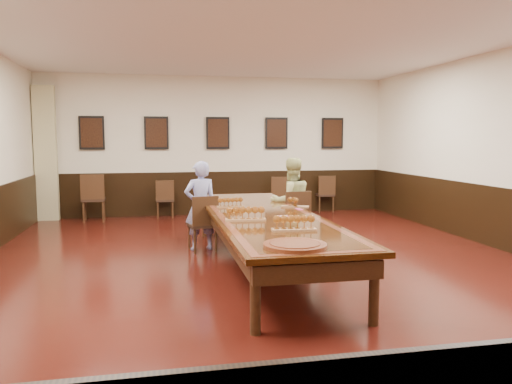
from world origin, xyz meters
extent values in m
cube|color=black|center=(0.00, 0.00, -0.01)|extent=(8.00, 10.00, 0.02)
cube|color=white|center=(0.00, 0.00, 3.21)|extent=(8.00, 10.00, 0.02)
cube|color=#EBE2C4|center=(0.00, 5.01, 1.60)|extent=(8.00, 0.02, 3.20)
imported|color=#4C57BF|center=(-0.75, 1.27, 0.71)|extent=(0.58, 0.43, 1.43)
imported|color=#CCCF81|center=(0.76, 1.29, 0.73)|extent=(0.79, 0.65, 1.47)
cube|color=#DC4987|center=(0.60, 0.30, 0.76)|extent=(0.09, 0.15, 0.01)
cube|color=#C2BC85|center=(-3.75, 4.82, 1.45)|extent=(0.45, 0.18, 2.90)
cube|color=black|center=(0.00, 4.98, 0.50)|extent=(7.98, 0.04, 1.00)
cube|color=black|center=(0.00, 0.00, 0.72)|extent=(1.40, 5.00, 0.06)
cube|color=brown|center=(0.00, 0.00, 0.75)|extent=(1.28, 4.88, 0.00)
cube|color=black|center=(0.00, 0.00, 0.75)|extent=(1.10, 4.70, 0.00)
cube|color=black|center=(0.00, 0.00, 0.57)|extent=(1.25, 4.85, 0.18)
cylinder|color=black|center=(-0.58, -2.32, 0.34)|extent=(0.10, 0.10, 0.69)
cylinder|color=black|center=(0.58, -2.32, 0.34)|extent=(0.10, 0.10, 0.69)
cylinder|color=black|center=(-0.58, 2.32, 0.34)|extent=(0.10, 0.10, 0.69)
cylinder|color=black|center=(0.58, 2.32, 0.34)|extent=(0.10, 0.10, 0.69)
cube|color=black|center=(-2.80, 4.94, 1.90)|extent=(0.54, 0.03, 0.74)
cube|color=black|center=(-2.80, 4.92, 1.90)|extent=(0.46, 0.01, 0.64)
cube|color=black|center=(-1.40, 4.94, 1.90)|extent=(0.54, 0.03, 0.74)
cube|color=black|center=(-1.40, 4.92, 1.90)|extent=(0.46, 0.01, 0.64)
cube|color=black|center=(0.00, 4.94, 1.90)|extent=(0.54, 0.03, 0.74)
cube|color=black|center=(0.00, 4.92, 1.90)|extent=(0.46, 0.01, 0.64)
cube|color=black|center=(1.40, 4.94, 1.90)|extent=(0.54, 0.03, 0.74)
cube|color=black|center=(1.40, 4.92, 1.90)|extent=(0.46, 0.01, 0.64)
cube|color=black|center=(2.80, 4.94, 1.90)|extent=(0.54, 0.03, 0.74)
cube|color=black|center=(2.80, 4.92, 1.90)|extent=(0.46, 0.01, 0.64)
cube|color=olive|center=(-0.35, 0.71, 0.76)|extent=(0.42, 0.17, 0.03)
cube|color=olive|center=(0.60, 0.51, 0.76)|extent=(0.43, 0.27, 0.03)
cube|color=olive|center=(-0.35, -0.54, 0.77)|extent=(0.52, 0.20, 0.03)
cube|color=olive|center=(0.06, -1.32, 0.77)|extent=(0.51, 0.18, 0.03)
cylinder|color=red|center=(0.19, -0.38, 0.76)|extent=(0.19, 0.19, 0.02)
cylinder|color=silver|center=(0.19, -0.38, 0.77)|extent=(0.11, 0.11, 0.01)
cylinder|color=#4E1E0F|center=(-0.15, -2.13, 0.77)|extent=(0.73, 0.73, 0.04)
cylinder|color=brown|center=(-0.15, -2.13, 0.79)|extent=(0.58, 0.58, 0.01)
camera|label=1|loc=(-1.45, -6.64, 1.80)|focal=35.00mm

